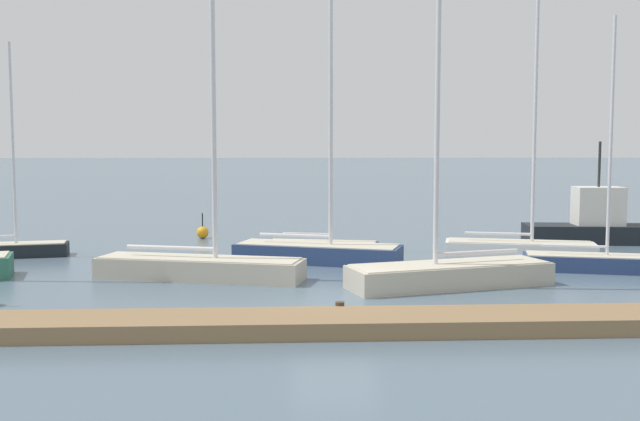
{
  "coord_description": "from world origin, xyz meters",
  "views": [
    {
      "loc": [
        -1.5,
        -21.05,
        4.66
      ],
      "look_at": [
        0.0,
        8.55,
        2.07
      ],
      "focal_mm": 40.69,
      "sensor_mm": 36.0,
      "label": 1
    }
  ],
  "objects": [
    {
      "name": "sailboat_0",
      "position": [
        -0.11,
        8.04,
        0.53
      ],
      "size": [
        6.99,
        3.99,
        11.07
      ],
      "rotation": [
        0.0,
        0.0,
        -0.33
      ],
      "color": "navy",
      "rests_on": "ground_plane"
    },
    {
      "name": "channel_buoy_1",
      "position": [
        -5.65,
        16.11,
        0.32
      ],
      "size": [
        0.62,
        0.62,
        1.3
      ],
      "color": "orange",
      "rests_on": "ground_plane"
    },
    {
      "name": "ground_plane",
      "position": [
        0.0,
        0.0,
        0.0
      ],
      "size": [
        600.0,
        600.0,
        0.0
      ],
      "primitive_type": "plane",
      "color": "slate"
    },
    {
      "name": "sailboat_6",
      "position": [
        10.24,
        5.42,
        0.45
      ],
      "size": [
        5.38,
        2.75,
        9.47
      ],
      "rotation": [
        0.0,
        0.0,
        -0.26
      ],
      "color": "navy",
      "rests_on": "ground_plane"
    },
    {
      "name": "sailboat_7",
      "position": [
        0.26,
        11.2,
        0.39
      ],
      "size": [
        5.09,
        2.17,
        8.13
      ],
      "rotation": [
        0.0,
        0.0,
        -0.21
      ],
      "color": "navy",
      "rests_on": "ground_plane"
    },
    {
      "name": "sailboat_4",
      "position": [
        4.06,
        2.68,
        0.55
      ],
      "size": [
        7.2,
        3.71,
        11.03
      ],
      "rotation": [
        0.0,
        0.0,
        3.41
      ],
      "color": "#BCB29E",
      "rests_on": "ground_plane"
    },
    {
      "name": "sailboat_5",
      "position": [
        -4.47,
        4.53,
        0.6
      ],
      "size": [
        7.61,
        3.55,
        12.02
      ],
      "rotation": [
        0.0,
        0.0,
        -0.26
      ],
      "color": "#BCB29E",
      "rests_on": "ground_plane"
    },
    {
      "name": "sailboat_3",
      "position": [
        -13.29,
        10.18,
        0.44
      ],
      "size": [
        5.14,
        2.18,
        9.05
      ],
      "rotation": [
        0.0,
        0.0,
        0.19
      ],
      "color": "black",
      "rests_on": "ground_plane"
    },
    {
      "name": "fishing_boat_0",
      "position": [
        13.59,
        13.34,
        0.94
      ],
      "size": [
        6.46,
        2.73,
        4.94
      ],
      "rotation": [
        0.0,
        0.0,
        -0.11
      ],
      "color": "black",
      "rests_on": "ground_plane"
    },
    {
      "name": "sailboat_2",
      "position": [
        8.67,
        9.39,
        0.56
      ],
      "size": [
        6.49,
        3.22,
        12.42
      ],
      "rotation": [
        0.0,
        0.0,
        -0.26
      ],
      "color": "white",
      "rests_on": "ground_plane"
    },
    {
      "name": "dock_pier",
      "position": [
        0.0,
        -3.05,
        0.22
      ],
      "size": [
        24.1,
        2.19,
        0.53
      ],
      "color": "olive",
      "rests_on": "ground_plane"
    }
  ]
}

